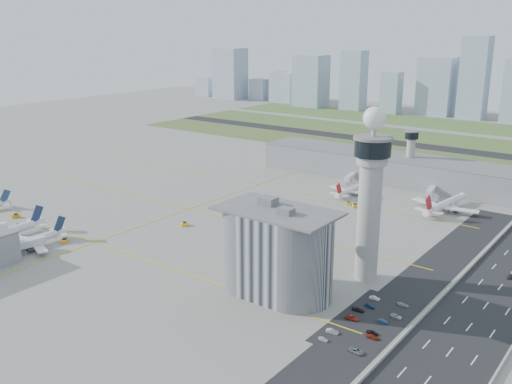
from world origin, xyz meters
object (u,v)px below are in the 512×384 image
Objects in this scene: airplane_near_b at (1,228)px; car_lot_7 at (373,337)px; car_lot_1 at (332,331)px; admin_building at (277,252)px; tug_4 at (349,203)px; tug_5 at (355,205)px; tug_3 at (185,224)px; airplane_far_a at (352,186)px; car_lot_11 at (403,305)px; car_hw_1 at (510,277)px; car_lot_3 at (358,310)px; car_lot_8 at (372,333)px; control_tower at (370,188)px; car_lot_10 at (396,316)px; car_lot_0 at (323,339)px; tug_2 at (64,241)px; car_lot_9 at (383,321)px; airplane_near_c at (25,237)px; airplane_far_b at (446,199)px; car_lot_6 at (356,351)px; jet_bridge_far_1 at (433,190)px; secondary_tower at (411,152)px; jet_bridge_far_0 at (354,177)px; tug_1 at (18,226)px; jet_bridge_near_2 at (12,251)px; car_lot_2 at (352,318)px; car_lot_4 at (370,306)px; car_lot_5 at (374,298)px; tug_0 at (16,215)px.

airplane_near_b is 10.20× the size of car_lot_7.
airplane_near_b is 157.92m from car_lot_1.
tug_4 is at bearing 104.95° from admin_building.
tug_3 is at bearing -159.55° from tug_5.
airplane_far_a is 136.31m from car_lot_11.
car_lot_3 is at bearing -119.83° from car_hw_1.
tug_3 is 122.12m from car_lot_8.
control_tower reaches higher than car_lot_10.
admin_building is 12.81× the size of car_lot_0.
tug_2 is at bearing 120.77° from airplane_near_b.
airplane_far_a reaches higher than car_lot_9.
car_lot_9 is (148.99, 32.34, -4.59)m from airplane_near_c.
car_lot_0 is 87.73m from car_hw_1.
airplane_far_a is at bearing 150.40° from airplane_near_b.
airplane_near_b reaches higher than car_lot_0.
car_lot_3 is 12.45m from car_lot_10.
airplane_far_b is at bearing -5.18° from tug_5.
car_lot_6 reaches higher than car_lot_11.
jet_bridge_far_1 is at bearing 9.75° from car_lot_8.
tug_2 is 142.90m from car_lot_8.
secondary_tower is at bearing 160.68° from airplane_near_c.
jet_bridge_far_0 is 184.16m from car_lot_8.
car_lot_1 is (52.30, -185.20, -18.15)m from secondary_tower.
jet_bridge_far_1 reaches higher than car_lot_1.
car_hw_1 is at bearing -12.03° from tug_2.
tug_4 reaches higher than car_lot_6.
tug_3 is at bearing 143.38° from tug_1.
airplane_near_c reaches higher than tug_4.
control_tower is 56.09m from car_lot_7.
admin_building is 130.63m from airplane_near_b.
jet_bridge_near_2 is at bearing 114.40° from car_lot_10.
car_lot_11 is at bearing -28.70° from car_lot_2.
car_lot_9 is at bearing 174.27° from car_lot_11.
car_lot_8 is at bearing 29.12° from car_lot_7.
jet_bridge_far_1 is at bearing 27.19° from tug_5.
car_lot_4 is (12.06, -20.83, -34.41)m from control_tower.
secondary_tower is at bearing 6.32° from car_lot_1.
car_lot_4 is at bearing 23.77° from tug_3.
admin_building is 3.00× the size of jet_bridge_near_2.
car_lot_10 is at bearing 24.11° from tug_3.
car_lot_4 is at bearing -26.71° from tug_2.
car_lot_5 is at bearing -10.42° from car_lot_1.
jet_bridge_far_1 is (109.02, 184.24, -2.33)m from airplane_near_c.
jet_bridge_far_0 is at bearing 30.37° from car_lot_11.
jet_bridge_far_0 is 145.95m from car_hw_1.
car_lot_9 is at bearing -146.88° from airplane_far_a.
car_lot_6 is at bearing 17.91° from jet_bridge_far_0.
car_lot_3 is (105.64, -27.19, -0.42)m from tug_3.
tug_0 is 172.24m from tug_5.
car_lot_3 is (10.12, -25.54, -34.44)m from control_tower.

